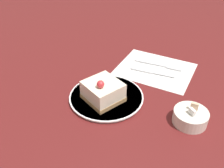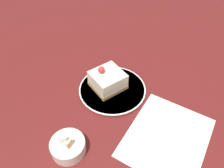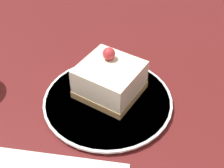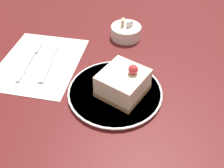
% 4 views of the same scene
% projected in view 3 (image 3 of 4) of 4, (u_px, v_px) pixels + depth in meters
% --- Properties ---
extents(ground_plane, '(4.00, 4.00, 0.00)m').
position_uv_depth(ground_plane, '(121.00, 107.00, 0.55)').
color(ground_plane, '#5B1919').
extents(plate, '(0.23, 0.23, 0.01)m').
position_uv_depth(plate, '(107.00, 101.00, 0.55)').
color(plate, white).
rests_on(plate, ground_plane).
extents(cake_slice, '(0.11, 0.12, 0.08)m').
position_uv_depth(cake_slice, '(110.00, 79.00, 0.54)').
color(cake_slice, '#AD8451').
rests_on(cake_slice, plate).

